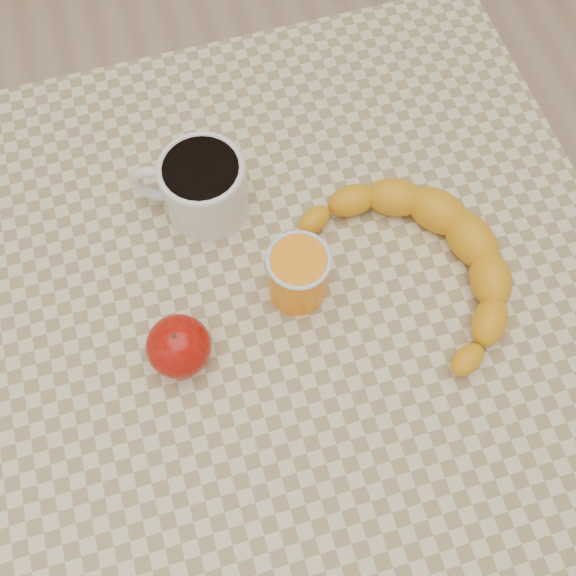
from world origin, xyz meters
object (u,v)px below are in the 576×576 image
object	(u,v)px
coffee_mug	(202,185)
orange_juice_glass	(298,274)
banana	(422,263)
table	(288,320)
apple	(179,346)

from	to	relation	value
coffee_mug	orange_juice_glass	world-z (taller)	coffee_mug
coffee_mug	banana	xyz separation A→B (m)	(0.22, -0.16, -0.02)
table	banana	distance (m)	0.19
table	coffee_mug	xyz separation A→B (m)	(-0.06, 0.14, 0.13)
coffee_mug	banana	bearing A→B (deg)	-36.05
apple	banana	size ratio (longest dim) A/B	0.24
apple	coffee_mug	bearing A→B (deg)	68.66
banana	coffee_mug	bearing A→B (deg)	127.24
banana	table	bearing A→B (deg)	157.58
table	apple	bearing A→B (deg)	-164.52
orange_juice_glass	banana	size ratio (longest dim) A/B	0.22
coffee_mug	apple	distance (m)	0.19
coffee_mug	banana	size ratio (longest dim) A/B	0.41
orange_juice_glass	banana	xyz separation A→B (m)	(0.14, -0.02, -0.02)
table	banana	bearing A→B (deg)	-5.71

